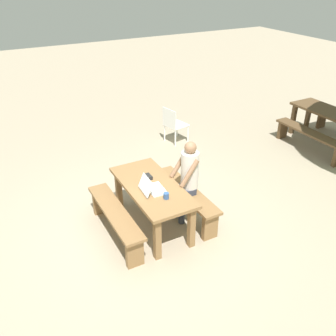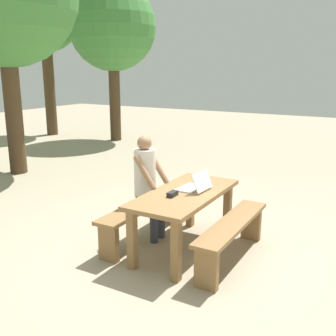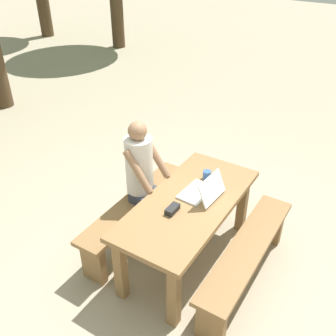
# 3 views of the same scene
# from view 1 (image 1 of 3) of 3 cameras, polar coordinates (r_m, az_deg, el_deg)

# --- Properties ---
(ground_plane) EXTENTS (30.00, 30.00, 0.00)m
(ground_plane) POSITION_cam_1_polar(r_m,az_deg,el_deg) (5.91, -2.36, -8.69)
(ground_plane) COLOR tan
(picnic_table_front) EXTENTS (1.61, 0.74, 0.73)m
(picnic_table_front) POSITION_cam_1_polar(r_m,az_deg,el_deg) (5.55, -2.49, -3.76)
(picnic_table_front) COLOR olive
(picnic_table_front) RESTS_ON ground
(bench_near) EXTENTS (1.58, 0.30, 0.48)m
(bench_near) POSITION_cam_1_polar(r_m,az_deg,el_deg) (5.51, -8.14, -7.57)
(bench_near) COLOR olive
(bench_near) RESTS_ON ground
(bench_far) EXTENTS (1.58, 0.30, 0.48)m
(bench_far) POSITION_cam_1_polar(r_m,az_deg,el_deg) (5.94, 2.84, -4.30)
(bench_far) COLOR olive
(bench_far) RESTS_ON ground
(laptop) EXTENTS (0.38, 0.34, 0.23)m
(laptop) POSITION_cam_1_polar(r_m,az_deg,el_deg) (5.33, -2.53, -3.05)
(laptop) COLOR white
(laptop) RESTS_ON picnic_table_front
(small_pouch) EXTENTS (0.15, 0.07, 0.06)m
(small_pouch) POSITION_cam_1_polar(r_m,az_deg,el_deg) (5.65, -3.03, -1.34)
(small_pouch) COLOR black
(small_pouch) RESTS_ON picnic_table_front
(coffee_mug) EXTENTS (0.08, 0.08, 0.09)m
(coffee_mug) POSITION_cam_1_polar(r_m,az_deg,el_deg) (5.17, -0.29, -4.30)
(coffee_mug) COLOR #335693
(coffee_mug) RESTS_ON picnic_table_front
(person_seated) EXTENTS (0.38, 0.39, 1.34)m
(person_seated) POSITION_cam_1_polar(r_m,az_deg,el_deg) (5.64, 3.00, -1.25)
(person_seated) COLOR #333847
(person_seated) RESTS_ON ground
(plastic_chair) EXTENTS (0.52, 0.52, 0.82)m
(plastic_chair) POSITION_cam_1_polar(r_m,az_deg,el_deg) (8.34, 0.88, 6.79)
(plastic_chair) COLOR white
(plastic_chair) RESTS_ON ground
(picnic_table_mid) EXTENTS (1.96, 0.71, 0.76)m
(picnic_table_mid) POSITION_cam_1_polar(r_m,az_deg,el_deg) (8.91, 24.15, 7.07)
(picnic_table_mid) COLOR brown
(picnic_table_mid) RESTS_ON ground
(bench_mid_south) EXTENTS (1.76, 0.32, 0.45)m
(bench_mid_south) POSITION_cam_1_polar(r_m,az_deg,el_deg) (8.54, 21.00, 4.57)
(bench_mid_south) COLOR brown
(bench_mid_south) RESTS_ON ground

